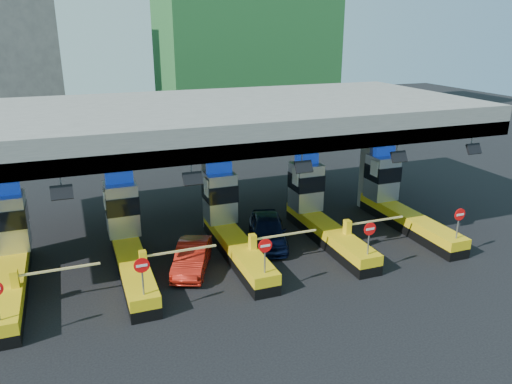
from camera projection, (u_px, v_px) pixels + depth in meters
name	position (u px, v px, depth m)	size (l,w,h in m)	color
ground	(231.00, 250.00, 25.22)	(120.00, 120.00, 0.00)	black
toll_canopy	(212.00, 120.00, 25.82)	(28.00, 12.09, 7.00)	slate
toll_lane_far_left	(10.00, 253.00, 21.67)	(4.43, 8.00, 4.16)	black
toll_lane_left	(127.00, 237.00, 23.35)	(4.43, 8.00, 4.16)	black
toll_lane_center	(229.00, 223.00, 25.03)	(4.43, 8.00, 4.16)	black
toll_lane_right	(318.00, 210.00, 26.70)	(4.43, 8.00, 4.16)	black
toll_lane_far_right	(396.00, 199.00, 28.38)	(4.43, 8.00, 4.16)	black
van	(268.00, 230.00, 25.73)	(1.83, 4.55, 1.55)	black
red_car	(192.00, 257.00, 23.01)	(1.37, 3.93, 1.29)	#9E160C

